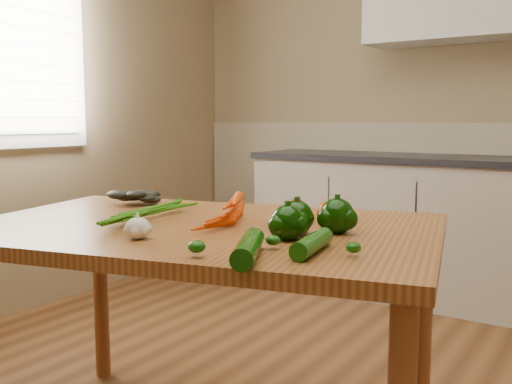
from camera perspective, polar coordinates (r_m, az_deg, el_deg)
The scene contains 15 objects.
room at distance 1.79m, azimuth 1.73°, elevation 11.34°, with size 4.04×5.04×2.64m.
counter_run at distance 3.67m, azimuth 21.40°, elevation -3.68°, with size 2.84×0.64×1.14m.
window_blinds at distance 3.51m, azimuth -23.36°, elevation 13.69°, with size 0.08×0.98×1.18m, color silver, non-canonical shape.
table at distance 1.84m, azimuth -5.60°, elevation -5.89°, with size 1.66×1.27×0.79m.
carrot_bunch at distance 1.84m, azimuth -5.54°, elevation -1.97°, with size 0.27×0.21×0.07m, color #EB4605, non-canonical shape.
leafy_greens at distance 2.30m, azimuth -12.04°, elevation 0.16°, with size 0.21×0.19×0.11m, color black, non-canonical shape.
garlic_bulb at distance 1.62m, azimuth -11.74°, elevation -3.56°, with size 0.07×0.07×0.06m, color white.
pepper_a at distance 1.66m, azimuth 4.12°, elevation -2.58°, with size 0.10×0.10×0.10m, color black.
pepper_b at distance 1.68m, azimuth 8.13°, elevation -2.41°, with size 0.10×0.10×0.10m, color black.
pepper_c at distance 1.57m, azimuth 3.16°, elevation -3.10°, with size 0.10×0.10×0.10m, color black.
tomato_a at distance 1.84m, azimuth 4.06°, elevation -1.91°, with size 0.08×0.08×0.08m, color #940902.
tomato_b at distance 1.94m, azimuth 7.15°, elevation -1.77°, with size 0.06×0.06×0.06m, color #C03804.
tomato_c at distance 1.81m, azimuth 7.23°, elevation -2.23°, with size 0.07×0.07×0.07m, color #C03804.
zucchini_a at distance 1.43m, azimuth 5.63°, elevation -5.17°, with size 0.05×0.05×0.21m, color #0C4207.
zucchini_b at distance 1.36m, azimuth -0.78°, elevation -5.60°, with size 0.05×0.05×0.25m, color #0C4207.
Camera 1 is at (0.93, -1.34, 1.12)m, focal length 40.00 mm.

